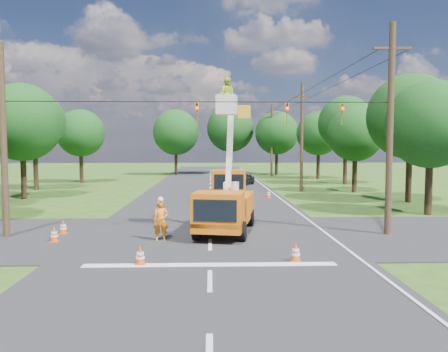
{
  "coord_description": "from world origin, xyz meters",
  "views": [
    {
      "loc": [
        0.04,
        -18.42,
        4.27
      ],
      "look_at": [
        0.77,
        5.51,
        2.6
      ],
      "focal_mm": 35.0,
      "sensor_mm": 36.0,
      "label": 1
    }
  ],
  "objects_px": {
    "traffic_cone_2": "(226,211)",
    "traffic_cone_5": "(63,227)",
    "distant_car": "(244,179)",
    "pole_right_near": "(390,128)",
    "tree_left_f": "(81,133)",
    "tree_far_b": "(230,129)",
    "tree_right_b": "(410,117)",
    "ground_worker": "(161,221)",
    "traffic_cone_7": "(268,194)",
    "bucket_truck": "(225,201)",
    "tree_right_d": "(346,123)",
    "tree_right_a": "(431,124)",
    "tree_left_e": "(34,122)",
    "traffic_cone_4": "(54,234)",
    "pole_right_mid": "(302,137)",
    "traffic_cone_1": "(296,252)",
    "tree_right_e": "(319,133)",
    "tree_far_a": "(176,132)",
    "traffic_cone_3": "(233,201)",
    "tree_left_d": "(22,122)",
    "traffic_cone_0": "(140,256)",
    "pole_left": "(3,141)",
    "second_truck": "(229,184)",
    "pole_right_far": "(272,140)",
    "tree_right_c": "(355,134)",
    "tree_far_c": "(277,133)"
  },
  "relations": [
    {
      "from": "tree_left_f",
      "to": "tree_far_b",
      "type": "distance_m",
      "value": 23.3
    },
    {
      "from": "traffic_cone_7",
      "to": "tree_left_d",
      "type": "distance_m",
      "value": 20.54
    },
    {
      "from": "pole_right_mid",
      "to": "tree_right_d",
      "type": "bearing_deg",
      "value": 48.01
    },
    {
      "from": "pole_left",
      "to": "tree_far_b",
      "type": "xyz_separation_m",
      "value": [
        12.5,
        45.0,
        2.31
      ]
    },
    {
      "from": "bucket_truck",
      "to": "pole_right_far",
      "type": "bearing_deg",
      "value": 89.69
    },
    {
      "from": "ground_worker",
      "to": "traffic_cone_7",
      "type": "distance_m",
      "value": 17.23
    },
    {
      "from": "pole_right_near",
      "to": "tree_left_f",
      "type": "relative_size",
      "value": 1.19
    },
    {
      "from": "traffic_cone_0",
      "to": "traffic_cone_7",
      "type": "relative_size",
      "value": 1.0
    },
    {
      "from": "distant_car",
      "to": "pole_right_near",
      "type": "height_order",
      "value": "pole_right_near"
    },
    {
      "from": "pole_right_mid",
      "to": "tree_right_c",
      "type": "xyz_separation_m",
      "value": [
        4.7,
        -1.0,
        0.21
      ]
    },
    {
      "from": "traffic_cone_4",
      "to": "tree_right_b",
      "type": "relative_size",
      "value": 0.07
    },
    {
      "from": "pole_left",
      "to": "tree_right_e",
      "type": "distance_m",
      "value": 42.07
    },
    {
      "from": "second_truck",
      "to": "tree_far_b",
      "type": "height_order",
      "value": "tree_far_b"
    },
    {
      "from": "tree_far_b",
      "to": "traffic_cone_4",
      "type": "bearing_deg",
      "value": -102.06
    },
    {
      "from": "pole_right_mid",
      "to": "pole_left",
      "type": "height_order",
      "value": "pole_right_mid"
    },
    {
      "from": "tree_right_a",
      "to": "tree_right_d",
      "type": "xyz_separation_m",
      "value": [
        1.3,
        21.0,
        1.12
      ]
    },
    {
      "from": "traffic_cone_2",
      "to": "tree_left_f",
      "type": "xyz_separation_m",
      "value": [
        -15.74,
        24.61,
        5.33
      ]
    },
    {
      "from": "traffic_cone_0",
      "to": "tree_left_d",
      "type": "height_order",
      "value": "tree_left_d"
    },
    {
      "from": "ground_worker",
      "to": "tree_far_c",
      "type": "xyz_separation_m",
      "value": [
        11.7,
        43.07,
        5.14
      ]
    },
    {
      "from": "traffic_cone_4",
      "to": "traffic_cone_2",
      "type": "bearing_deg",
      "value": 40.17
    },
    {
      "from": "traffic_cone_4",
      "to": "tree_far_b",
      "type": "relative_size",
      "value": 0.07
    },
    {
      "from": "distant_car",
      "to": "traffic_cone_1",
      "type": "distance_m",
      "value": 31.12
    },
    {
      "from": "tree_right_e",
      "to": "tree_right_b",
      "type": "bearing_deg",
      "value": -87.01
    },
    {
      "from": "traffic_cone_1",
      "to": "tree_left_f",
      "type": "bearing_deg",
      "value": 117.33
    },
    {
      "from": "tree_right_a",
      "to": "tree_left_e",
      "type": "bearing_deg",
      "value": 152.16
    },
    {
      "from": "second_truck",
      "to": "tree_right_b",
      "type": "relative_size",
      "value": 0.7
    },
    {
      "from": "bucket_truck",
      "to": "tree_right_a",
      "type": "height_order",
      "value": "tree_right_a"
    },
    {
      "from": "bucket_truck",
      "to": "traffic_cone_2",
      "type": "distance_m",
      "value": 4.94
    },
    {
      "from": "tree_right_e",
      "to": "second_truck",
      "type": "bearing_deg",
      "value": -119.92
    },
    {
      "from": "tree_left_e",
      "to": "tree_right_b",
      "type": "bearing_deg",
      "value": -17.46
    },
    {
      "from": "pole_right_near",
      "to": "pole_right_mid",
      "type": "xyz_separation_m",
      "value": [
        0.0,
        20.0,
        0.0
      ]
    },
    {
      "from": "tree_left_f",
      "to": "traffic_cone_4",
      "type": "bearing_deg",
      "value": -75.75
    },
    {
      "from": "tree_right_b",
      "to": "tree_far_b",
      "type": "distance_m",
      "value": 35.12
    },
    {
      "from": "traffic_cone_1",
      "to": "tree_left_f",
      "type": "relative_size",
      "value": 0.08
    },
    {
      "from": "tree_right_e",
      "to": "tree_far_a",
      "type": "distance_m",
      "value": 20.43
    },
    {
      "from": "second_truck",
      "to": "tree_right_e",
      "type": "height_order",
      "value": "tree_right_e"
    },
    {
      "from": "tree_right_b",
      "to": "pole_right_mid",
      "type": "bearing_deg",
      "value": 129.09
    },
    {
      "from": "bucket_truck",
      "to": "tree_right_d",
      "type": "relative_size",
      "value": 0.78
    },
    {
      "from": "pole_left",
      "to": "tree_left_e",
      "type": "distance_m",
      "value": 23.26
    },
    {
      "from": "second_truck",
      "to": "tree_right_d",
      "type": "height_order",
      "value": "tree_right_d"
    },
    {
      "from": "traffic_cone_2",
      "to": "traffic_cone_5",
      "type": "distance_m",
      "value": 9.35
    },
    {
      "from": "traffic_cone_3",
      "to": "tree_left_d",
      "type": "relative_size",
      "value": 0.08
    },
    {
      "from": "distant_car",
      "to": "pole_right_far",
      "type": "relative_size",
      "value": 0.36
    },
    {
      "from": "pole_right_far",
      "to": "pole_left",
      "type": "height_order",
      "value": "pole_right_far"
    },
    {
      "from": "tree_right_d",
      "to": "tree_right_e",
      "type": "bearing_deg",
      "value": 97.13
    },
    {
      "from": "tree_left_f",
      "to": "tree_right_d",
      "type": "distance_m",
      "value": 29.77
    },
    {
      "from": "pole_right_far",
      "to": "tree_far_a",
      "type": "height_order",
      "value": "pole_right_far"
    },
    {
      "from": "traffic_cone_3",
      "to": "tree_far_b",
      "type": "height_order",
      "value": "tree_far_b"
    },
    {
      "from": "bucket_truck",
      "to": "traffic_cone_0",
      "type": "height_order",
      "value": "bucket_truck"
    },
    {
      "from": "tree_left_f",
      "to": "tree_right_d",
      "type": "bearing_deg",
      "value": -5.79
    }
  ]
}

